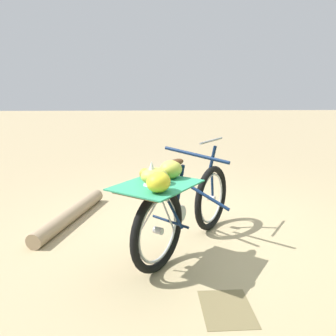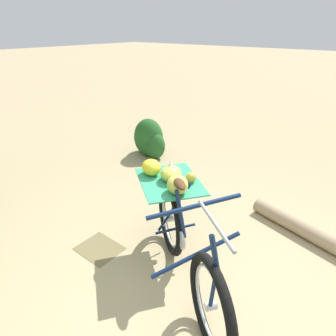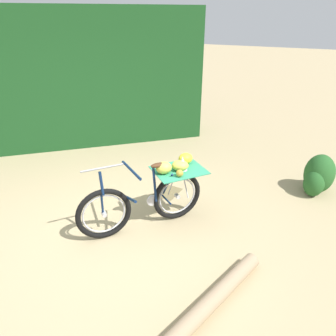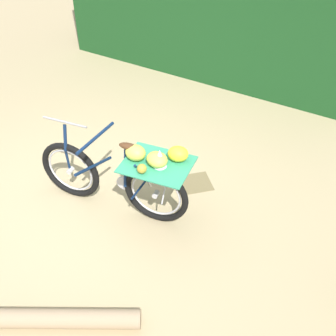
{
  "view_description": "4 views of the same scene",
  "coord_description": "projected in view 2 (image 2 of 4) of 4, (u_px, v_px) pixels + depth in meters",
  "views": [
    {
      "loc": [
        3.12,
        -0.59,
        1.49
      ],
      "look_at": [
        0.53,
        -0.44,
        0.9
      ],
      "focal_mm": 33.97,
      "sensor_mm": 36.0,
      "label": 1
    },
    {
      "loc": [
        -0.91,
        1.39,
        2.09
      ],
      "look_at": [
        0.6,
        -0.5,
        0.93
      ],
      "focal_mm": 31.86,
      "sensor_mm": 36.0,
      "label": 2
    },
    {
      "loc": [
        -2.68,
        -2.2,
        2.64
      ],
      "look_at": [
        0.48,
        -0.44,
        0.84
      ],
      "focal_mm": 32.57,
      "sensor_mm": 36.0,
      "label": 3
    },
    {
      "loc": [
        -0.09,
        -3.79,
        3.42
      ],
      "look_at": [
        0.71,
        -0.61,
        0.77
      ],
      "focal_mm": 45.88,
      "sensor_mm": 36.0,
      "label": 4
    }
  ],
  "objects": [
    {
      "name": "fallen_log",
      "position": [
        317.0,
        237.0,
        3.13
      ],
      "size": [
        1.54,
        0.55,
        0.17
      ],
      "primitive_type": "cylinder",
      "rotation": [
        0.0,
        1.57,
        -0.25
      ],
      "color": "#9E8466",
      "rests_on": "ground_plane"
    },
    {
      "name": "shrub_cluster",
      "position": [
        149.0,
        140.0,
        5.18
      ],
      "size": [
        0.69,
        0.47,
        0.66
      ],
      "color": "#235623",
      "rests_on": "ground_plane"
    },
    {
      "name": "ground_plane",
      "position": [
        188.0,
        313.0,
        2.4
      ],
      "size": [
        60.0,
        60.0,
        0.0
      ],
      "primitive_type": "plane",
      "color": "tan"
    },
    {
      "name": "bicycle",
      "position": [
        182.0,
        231.0,
        2.55
      ],
      "size": [
        1.61,
        1.3,
        1.03
      ],
      "rotation": [
        0.0,
        0.0,
        2.51
      ],
      "color": "black",
      "rests_on": "ground_plane"
    },
    {
      "name": "leaf_litter_patch",
      "position": [
        99.0,
        248.0,
        3.09
      ],
      "size": [
        0.44,
        0.36,
        0.01
      ],
      "primitive_type": "cube",
      "color": "olive",
      "rests_on": "ground_plane"
    }
  ]
}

